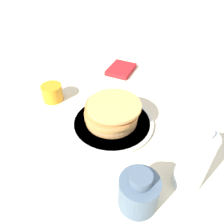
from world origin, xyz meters
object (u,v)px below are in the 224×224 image
pancake_stack (111,112)px  cream_jug (139,191)px  water_bottle_near (193,161)px  juice_glass (52,93)px  plate (112,122)px

pancake_stack → cream_jug: bearing=-125.6°
pancake_stack → water_bottle_near: water_bottle_near is taller
juice_glass → water_bottle_near: bearing=-89.0°
cream_jug → water_bottle_near: bearing=-26.1°
juice_glass → water_bottle_near: (0.01, -0.57, 0.06)m
plate → water_bottle_near: bearing=-97.5°
plate → water_bottle_near: water_bottle_near is taller
plate → pancake_stack: size_ratio=1.49×
cream_jug → juice_glass: bearing=76.5°
plate → juice_glass: 0.27m
juice_glass → cream_jug: (-0.12, -0.50, 0.02)m
juice_glass → water_bottle_near: size_ratio=0.40×
plate → cream_jug: 0.29m
pancake_stack → plate: bearing=-112.7°
pancake_stack → juice_glass: size_ratio=2.42×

